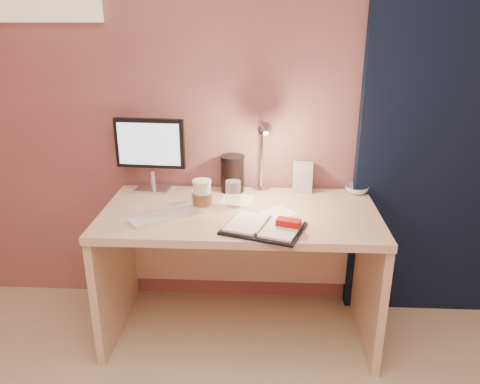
{
  "coord_description": "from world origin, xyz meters",
  "views": [
    {
      "loc": [
        0.12,
        -0.8,
        1.65
      ],
      "look_at": [
        0.0,
        1.33,
        0.85
      ],
      "focal_mm": 35.0,
      "sensor_mm": 36.0,
      "label": 1
    }
  ],
  "objects_px": {
    "keyboard": "(166,215)",
    "planner": "(266,227)",
    "desk": "(241,244)",
    "clear_cup": "(233,194)",
    "coffee_cup": "(202,196)",
    "bowl": "(357,190)",
    "monitor": "(151,148)",
    "dark_jar": "(233,175)",
    "desk_lamp": "(259,150)",
    "product_box": "(303,177)",
    "lotion_bottle": "(196,194)"
  },
  "relations": [
    {
      "from": "planner",
      "to": "bowl",
      "type": "distance_m",
      "value": 0.71
    },
    {
      "from": "coffee_cup",
      "to": "bowl",
      "type": "height_order",
      "value": "coffee_cup"
    },
    {
      "from": "desk",
      "to": "coffee_cup",
      "type": "xyz_separation_m",
      "value": [
        -0.19,
        -0.07,
        0.3
      ]
    },
    {
      "from": "bowl",
      "to": "desk",
      "type": "bearing_deg",
      "value": -161.54
    },
    {
      "from": "clear_cup",
      "to": "dark_jar",
      "type": "relative_size",
      "value": 0.74
    },
    {
      "from": "keyboard",
      "to": "lotion_bottle",
      "type": "xyz_separation_m",
      "value": [
        0.12,
        0.17,
        0.05
      ]
    },
    {
      "from": "monitor",
      "to": "product_box",
      "type": "distance_m",
      "value": 0.86
    },
    {
      "from": "lotion_bottle",
      "to": "dark_jar",
      "type": "bearing_deg",
      "value": 48.44
    },
    {
      "from": "keyboard",
      "to": "coffee_cup",
      "type": "height_order",
      "value": "coffee_cup"
    },
    {
      "from": "dark_jar",
      "to": "clear_cup",
      "type": "bearing_deg",
      "value": -85.36
    },
    {
      "from": "coffee_cup",
      "to": "product_box",
      "type": "relative_size",
      "value": 0.98
    },
    {
      "from": "lotion_bottle",
      "to": "dark_jar",
      "type": "relative_size",
      "value": 0.57
    },
    {
      "from": "keyboard",
      "to": "planner",
      "type": "distance_m",
      "value": 0.51
    },
    {
      "from": "clear_cup",
      "to": "product_box",
      "type": "xyz_separation_m",
      "value": [
        0.37,
        0.25,
        0.01
      ]
    },
    {
      "from": "lotion_bottle",
      "to": "product_box",
      "type": "xyz_separation_m",
      "value": [
        0.57,
        0.22,
        0.03
      ]
    },
    {
      "from": "desk",
      "to": "dark_jar",
      "type": "bearing_deg",
      "value": 104.98
    },
    {
      "from": "bowl",
      "to": "lotion_bottle",
      "type": "height_order",
      "value": "lotion_bottle"
    },
    {
      "from": "planner",
      "to": "coffee_cup",
      "type": "height_order",
      "value": "coffee_cup"
    },
    {
      "from": "keyboard",
      "to": "coffee_cup",
      "type": "distance_m",
      "value": 0.2
    },
    {
      "from": "desk",
      "to": "lotion_bottle",
      "type": "relative_size",
      "value": 13.25
    },
    {
      "from": "monitor",
      "to": "planner",
      "type": "bearing_deg",
      "value": -33.8
    },
    {
      "from": "coffee_cup",
      "to": "bowl",
      "type": "xyz_separation_m",
      "value": [
        0.83,
        0.28,
        -0.05
      ]
    },
    {
      "from": "monitor",
      "to": "keyboard",
      "type": "relative_size",
      "value": 1.08
    },
    {
      "from": "desk",
      "to": "monitor",
      "type": "distance_m",
      "value": 0.72
    },
    {
      "from": "product_box",
      "to": "coffee_cup",
      "type": "bearing_deg",
      "value": -145.52
    },
    {
      "from": "clear_cup",
      "to": "bowl",
      "type": "relative_size",
      "value": 1.06
    },
    {
      "from": "keyboard",
      "to": "desk_lamp",
      "type": "distance_m",
      "value": 0.59
    },
    {
      "from": "monitor",
      "to": "dark_jar",
      "type": "xyz_separation_m",
      "value": [
        0.45,
        0.01,
        -0.15
      ]
    },
    {
      "from": "planner",
      "to": "clear_cup",
      "type": "relative_size",
      "value": 3.08
    },
    {
      "from": "bowl",
      "to": "clear_cup",
      "type": "bearing_deg",
      "value": -161.56
    },
    {
      "from": "dark_jar",
      "to": "planner",
      "type": "bearing_deg",
      "value": -69.62
    },
    {
      "from": "keyboard",
      "to": "desk_lamp",
      "type": "bearing_deg",
      "value": -8.97
    },
    {
      "from": "clear_cup",
      "to": "desk_lamp",
      "type": "bearing_deg",
      "value": 45.7
    },
    {
      "from": "desk",
      "to": "keyboard",
      "type": "bearing_deg",
      "value": -155.5
    },
    {
      "from": "desk_lamp",
      "to": "dark_jar",
      "type": "bearing_deg",
      "value": 141.4
    },
    {
      "from": "desk",
      "to": "monitor",
      "type": "relative_size",
      "value": 3.41
    },
    {
      "from": "monitor",
      "to": "clear_cup",
      "type": "bearing_deg",
      "value": -20.67
    },
    {
      "from": "bowl",
      "to": "lotion_bottle",
      "type": "bearing_deg",
      "value": -166.9
    },
    {
      "from": "keyboard",
      "to": "coffee_cup",
      "type": "bearing_deg",
      "value": -12.75
    },
    {
      "from": "clear_cup",
      "to": "lotion_bottle",
      "type": "relative_size",
      "value": 1.29
    },
    {
      "from": "dark_jar",
      "to": "desk_lamp",
      "type": "xyz_separation_m",
      "value": [
        0.15,
        -0.09,
        0.17
      ]
    },
    {
      "from": "monitor",
      "to": "bowl",
      "type": "relative_size",
      "value": 3.21
    },
    {
      "from": "monitor",
      "to": "planner",
      "type": "distance_m",
      "value": 0.84
    },
    {
      "from": "planner",
      "to": "desk_lamp",
      "type": "distance_m",
      "value": 0.48
    },
    {
      "from": "planner",
      "to": "product_box",
      "type": "height_order",
      "value": "product_box"
    },
    {
      "from": "product_box",
      "to": "lotion_bottle",
      "type": "bearing_deg",
      "value": -154.27
    },
    {
      "from": "desk",
      "to": "dark_jar",
      "type": "distance_m",
      "value": 0.39
    },
    {
      "from": "dark_jar",
      "to": "lotion_bottle",
      "type": "bearing_deg",
      "value": -131.56
    },
    {
      "from": "coffee_cup",
      "to": "desk_lamp",
      "type": "relative_size",
      "value": 0.37
    },
    {
      "from": "desk",
      "to": "monitor",
      "type": "height_order",
      "value": "monitor"
    }
  ]
}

